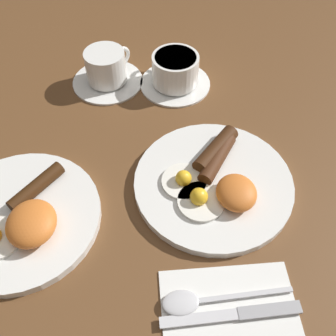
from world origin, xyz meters
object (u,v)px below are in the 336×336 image
(knife, at_px, (239,314))
(spoon, at_px, (194,301))
(breakfast_plate_far, at_px, (22,218))
(breakfast_plate_near, at_px, (214,182))
(teacup_near, at_px, (175,72))
(teacup_far, at_px, (107,70))

(knife, height_order, spoon, spoon)
(breakfast_plate_far, bearing_deg, breakfast_plate_near, -81.10)
(breakfast_plate_far, distance_m, knife, 0.36)
(teacup_near, relative_size, spoon, 0.80)
(knife, xyz_separation_m, spoon, (0.02, 0.06, 0.00))
(knife, bearing_deg, teacup_near, -86.89)
(spoon, bearing_deg, breakfast_plate_far, -33.29)
(teacup_far, height_order, knife, teacup_far)
(teacup_far, bearing_deg, teacup_near, -96.92)
(knife, bearing_deg, teacup_far, -71.98)
(teacup_near, height_order, teacup_far, teacup_far)
(breakfast_plate_far, distance_m, teacup_far, 0.36)
(breakfast_plate_near, xyz_separation_m, knife, (-0.22, -0.00, -0.01))
(breakfast_plate_near, xyz_separation_m, teacup_far, (0.29, 0.18, 0.02))
(breakfast_plate_near, distance_m, knife, 0.22)
(breakfast_plate_far, relative_size, teacup_near, 1.72)
(breakfast_plate_far, height_order, teacup_near, teacup_near)
(knife, bearing_deg, breakfast_plate_far, -30.65)
(breakfast_plate_far, distance_m, spoon, 0.29)
(breakfast_plate_near, distance_m, teacup_far, 0.34)
(teacup_near, distance_m, knife, 0.49)
(breakfast_plate_near, distance_m, breakfast_plate_far, 0.31)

